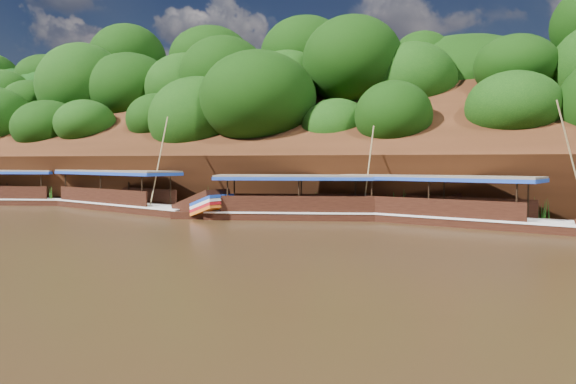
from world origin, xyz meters
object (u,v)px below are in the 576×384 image
at_px(boat_1, 326,209).
at_px(boat_2, 130,202).
at_px(boat_0, 467,215).
at_px(boat_3, 18,197).

bearing_deg(boat_1, boat_2, 162.42).
xyz_separation_m(boat_0, boat_1, (-7.88, 0.28, -0.01)).
xyz_separation_m(boat_1, boat_3, (-25.84, 1.08, 0.02)).
height_order(boat_0, boat_2, boat_2).
height_order(boat_2, boat_3, boat_2).
bearing_deg(boat_0, boat_3, -168.39).
xyz_separation_m(boat_0, boat_3, (-33.72, 1.36, 0.01)).
distance_m(boat_0, boat_2, 21.97).
bearing_deg(boat_2, boat_1, 17.75).
bearing_deg(boat_0, boat_1, -168.12).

